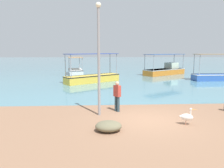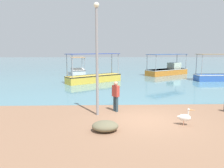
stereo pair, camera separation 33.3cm
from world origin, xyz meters
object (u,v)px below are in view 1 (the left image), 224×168
(lamp_post, at_px, (99,54))
(fishing_boat_center, at_px, (214,75))
(pelican, at_px, (187,117))
(fishing_boat_near_left, at_px, (75,71))
(net_pile, at_px, (109,126))
(fishing_boat_far_right, at_px, (165,70))
(fisherman_standing, at_px, (117,95))
(fishing_boat_far_left, at_px, (92,77))

(lamp_post, bearing_deg, fishing_boat_center, 44.34)
(fishing_boat_center, distance_m, pelican, 16.77)
(fishing_boat_near_left, height_order, pelican, fishing_boat_near_left)
(lamp_post, bearing_deg, fishing_boat_near_left, 99.88)
(lamp_post, relative_size, net_pile, 5.09)
(fishing_boat_far_right, xyz_separation_m, lamp_post, (-9.06, -18.54, 2.56))
(fishing_boat_center, bearing_deg, pelican, -121.72)
(fishing_boat_near_left, bearing_deg, fishing_boat_center, -24.14)
(fisherman_standing, bearing_deg, lamp_post, -147.06)
(fishing_boat_far_left, bearing_deg, net_pile, -85.29)
(fishing_boat_far_left, height_order, fishing_boat_center, fishing_boat_far_left)
(pelican, bearing_deg, fisherman_standing, 141.90)
(net_pile, bearing_deg, fishing_boat_center, 50.09)
(fishing_boat_near_left, relative_size, pelican, 6.20)
(fishing_boat_far_left, bearing_deg, lamp_post, -86.28)
(fishing_boat_far_left, relative_size, fishing_boat_far_right, 0.90)
(fishing_boat_far_left, xyz_separation_m, net_pile, (1.16, -14.09, -0.37))
(fishing_boat_far_left, bearing_deg, fishing_boat_near_left, 108.44)
(pelican, xyz_separation_m, lamp_post, (-4.01, 1.73, 2.84))
(lamp_post, distance_m, fisherman_standing, 2.59)
(fishing_boat_far_right, bearing_deg, pelican, -103.99)
(lamp_post, bearing_deg, pelican, -23.30)
(fishing_boat_far_right, distance_m, pelican, 20.89)
(fishing_boat_far_left, bearing_deg, fishing_boat_far_right, 34.58)
(fishing_boat_near_left, bearing_deg, fishing_boat_far_right, -5.93)
(lamp_post, distance_m, net_pile, 3.82)
(pelican, bearing_deg, fishing_boat_near_left, 109.10)
(pelican, bearing_deg, lamp_post, 156.70)
(fishing_boat_far_left, xyz_separation_m, lamp_post, (0.76, -11.76, 2.64))
(fishing_boat_center, distance_m, lamp_post, 18.13)
(fishing_boat_far_right, height_order, fisherman_standing, fishing_boat_far_right)
(fishing_boat_center, distance_m, fisherman_standing, 16.79)
(fishing_boat_far_right, xyz_separation_m, fisherman_standing, (-8.07, -17.90, 0.26))
(fishing_boat_far_right, relative_size, net_pile, 5.81)
(fishing_boat_far_left, distance_m, net_pile, 14.14)
(fishing_boat_far_right, bearing_deg, fishing_boat_near_left, 174.07)
(fishing_boat_far_left, relative_size, lamp_post, 1.03)
(fishing_boat_far_right, bearing_deg, lamp_post, -116.05)
(fishing_boat_center, bearing_deg, fishing_boat_near_left, 155.86)
(fishing_boat_far_right, xyz_separation_m, pelican, (-5.05, -20.26, -0.28))
(lamp_post, bearing_deg, fisherman_standing, 32.94)
(fishing_boat_center, bearing_deg, lamp_post, -135.66)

